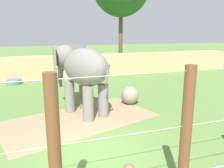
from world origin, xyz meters
The scene contains 7 objects.
ground_plane centered at (0.00, 0.00, 0.00)m, with size 120.00×120.00×0.00m, color #5B7F3D.
dirt_patch centered at (0.10, 3.11, 0.00)m, with size 6.85×3.59×0.01m, color #937F5B.
embankment_wall centered at (0.00, 13.97, 0.90)m, with size 36.00×1.80×1.81m, color tan.
elephant centered at (0.41, 4.04, 2.16)m, with size 2.73×4.13×3.26m.
enrichment_ball centered at (3.18, 4.51, 0.49)m, with size 0.98×0.98×0.98m, color gray.
cable_fence centered at (0.02, -2.66, 1.62)m, with size 9.17×0.25×3.24m.
water_tub centered at (-3.30, 11.83, 0.18)m, with size 1.10×1.10×0.35m.
Camera 1 is at (-1.63, -6.69, 3.93)m, focal length 36.63 mm.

